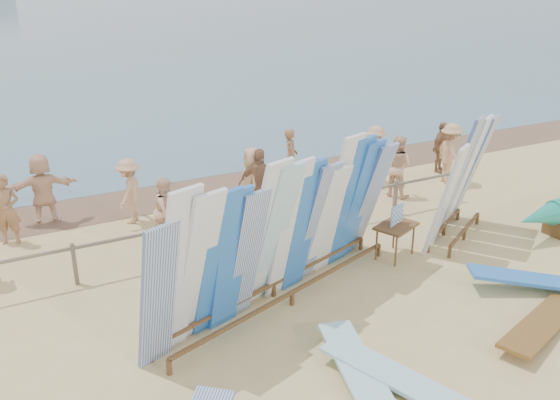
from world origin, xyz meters
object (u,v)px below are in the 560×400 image
beachgoer_3 (129,191)px  flat_board_c (541,330)px  main_surfboard_rack (283,236)px  beach_chair_right (270,217)px  flat_board_d (536,290)px  flat_board_a (402,389)px  beach_chair_left (288,211)px  beachgoer_10 (441,147)px  beachgoer_7 (291,157)px  beachgoer_1 (7,210)px  stroller (301,203)px  beachgoer_extra_0 (450,153)px  beachgoer_2 (167,210)px  beachgoer_8 (397,166)px  beachgoer_11 (43,189)px  beachgoer_6 (253,183)px  beachgoer_9 (375,155)px  beachgoer_4 (260,185)px  vendor_table (395,240)px  flat_board_b (362,386)px  side_surfboard_rack (460,183)px

beachgoer_3 → flat_board_c: bearing=64.7°
main_surfboard_rack → beach_chair_right: bearing=48.1°
flat_board_d → flat_board_a: 4.39m
beach_chair_left → beachgoer_10: (6.09, 1.29, 0.51)m
beachgoer_7 → beachgoer_1: bearing=116.6°
stroller → beach_chair_left: bearing=179.3°
beachgoer_extra_0 → beachgoer_2: (-8.66, -0.12, -0.11)m
flat_board_a → beachgoer_8: bearing=28.9°
beachgoer_11 → beachgoer_8: (8.92, -2.56, -0.02)m
beach_chair_left → beachgoer_6: (-0.62, 0.72, 0.64)m
beachgoer_6 → beachgoer_8: bearing=102.8°
main_surfboard_rack → beachgoer_7: bearing=41.1°
beachgoer_3 → beachgoer_10: size_ratio=1.04×
stroller → beachgoer_1: 6.89m
beachgoer_6 → beachgoer_10: (6.72, 0.57, -0.12)m
beachgoer_1 → beachgoer_11: (0.90, 0.89, 0.07)m
beach_chair_left → beachgoer_2: (-3.03, 0.27, 0.51)m
flat_board_d → beachgoer_9: beachgoer_9 is taller
beachgoer_8 → beachgoer_4: bearing=59.0°
beach_chair_left → beachgoer_4: size_ratio=0.51×
vendor_table → beachgoer_7: size_ratio=0.73×
stroller → beachgoer_9: size_ratio=0.68×
flat_board_b → beachgoer_8: beachgoer_8 is taller
beach_chair_right → beachgoer_8: beachgoer_8 is taller
beachgoer_extra_0 → flat_board_b: bearing=143.9°
beachgoer_1 → flat_board_d: bearing=-16.4°
vendor_table → beachgoer_8: 3.93m
beach_chair_left → beachgoer_7: bearing=51.2°
beachgoer_extra_0 → beachgoer_4: bearing=103.2°
vendor_table → beachgoer_10: beachgoer_10 is taller
flat_board_a → flat_board_b: flat_board_b is taller
beach_chair_left → beachgoer_2: beachgoer_2 is taller
beachgoer_8 → flat_board_d: bearing=143.1°
beachgoer_6 → flat_board_c: bearing=37.0°
beachgoer_1 → beachgoer_7: (7.71, 0.59, 0.01)m
beachgoer_9 → beachgoer_3: bearing=125.7°
beach_chair_left → beachgoer_10: beachgoer_10 is taller
stroller → beach_chair_right: bearing=-171.4°
main_surfboard_rack → beach_chair_left: (1.94, 3.32, -1.08)m
beach_chair_left → beachgoer_8: size_ratio=0.55×
vendor_table → beachgoer_2: size_ratio=0.78×
flat_board_d → beachgoer_9: bearing=21.0°
beachgoer_2 → flat_board_c: bearing=-95.0°
beachgoer_1 → beachgoer_11: beachgoer_11 is taller
beachgoer_9 → beachgoer_8: bearing=-146.9°
stroller → side_surfboard_rack: bearing=-37.8°
flat_board_d → beach_chair_right: bearing=61.1°
main_surfboard_rack → beachgoer_extra_0: main_surfboard_rack is taller
stroller → beachgoer_11: (-5.71, 2.84, 0.43)m
flat_board_a → beachgoer_3: bearing=79.4°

